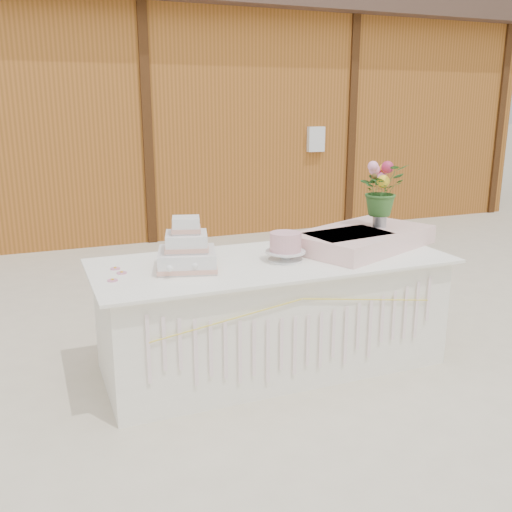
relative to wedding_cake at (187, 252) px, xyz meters
The scene contains 9 objects.
ground 1.06m from the wedding_cake, ahead, with size 80.00×80.00×0.00m, color beige.
barn 6.08m from the wedding_cake, 84.46° to the left, with size 12.60×4.60×3.30m.
cake_table 0.77m from the wedding_cake, ahead, with size 2.40×1.00×0.77m.
wedding_cake is the anchor object (origin of this frame).
pink_cake_stand 0.66m from the wedding_cake, ahead, with size 0.27×0.27×0.19m.
satin_runner 1.33m from the wedding_cake, ahead, with size 1.04×0.60×0.13m, color beige.
flower_vase 1.51m from the wedding_cake, ahead, with size 0.10×0.10×0.14m, color #A1A2A6.
bouquet 1.54m from the wedding_cake, ahead, with size 0.34×0.29×0.38m, color #336428.
loose_flowers 0.45m from the wedding_cake, behind, with size 0.12×0.30×0.02m, color #CB7C99, non-canonical shape.
Camera 1 is at (-1.49, -3.39, 1.78)m, focal length 40.00 mm.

